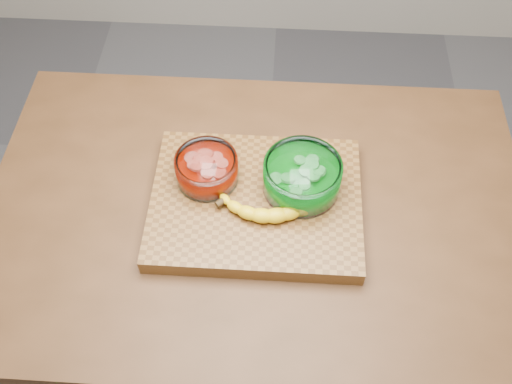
{
  "coord_description": "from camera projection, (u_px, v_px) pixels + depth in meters",
  "views": [
    {
      "loc": [
        0.04,
        -0.7,
        1.94
      ],
      "look_at": [
        0.0,
        0.0,
        0.96
      ],
      "focal_mm": 40.0,
      "sensor_mm": 36.0,
      "label": 1
    }
  ],
  "objects": [
    {
      "name": "bowl_green",
      "position": [
        302.0,
        177.0,
        1.2
      ],
      "size": [
        0.17,
        0.17,
        0.08
      ],
      "color": "white",
      "rests_on": "cutting_board"
    },
    {
      "name": "banana",
      "position": [
        272.0,
        201.0,
        1.19
      ],
      "size": [
        0.25,
        0.13,
        0.04
      ],
      "primitive_type": null,
      "color": "yellow",
      "rests_on": "cutting_board"
    },
    {
      "name": "counter",
      "position": [
        256.0,
        296.0,
        1.62
      ],
      "size": [
        1.2,
        0.8,
        0.9
      ],
      "primitive_type": "cube",
      "color": "#482B15",
      "rests_on": "ground"
    },
    {
      "name": "cutting_board",
      "position": [
        256.0,
        203.0,
        1.23
      ],
      "size": [
        0.45,
        0.35,
        0.04
      ],
      "primitive_type": "cube",
      "color": "brown",
      "rests_on": "counter"
    },
    {
      "name": "ground",
      "position": [
        256.0,
        352.0,
        1.98
      ],
      "size": [
        3.5,
        3.5,
        0.0
      ],
      "primitive_type": "plane",
      "color": "#57575B",
      "rests_on": "ground"
    },
    {
      "name": "bowl_red",
      "position": [
        207.0,
        169.0,
        1.22
      ],
      "size": [
        0.14,
        0.14,
        0.06
      ],
      "color": "white",
      "rests_on": "cutting_board"
    }
  ]
}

